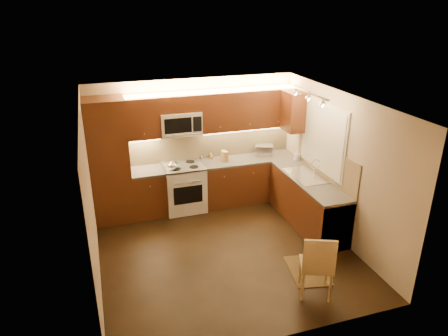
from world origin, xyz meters
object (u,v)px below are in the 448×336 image
object	(u,v)px
sink	(306,172)
soap_bottle	(297,155)
kettle	(172,165)
toaster_oven	(264,150)
dining_chair	(316,263)
microwave	(180,123)
knife_block	(225,156)
stove	(184,187)

from	to	relation	value
sink	soap_bottle	bearing A→B (deg)	74.62
kettle	toaster_oven	size ratio (longest dim) A/B	0.57
dining_chair	microwave	bearing A→B (deg)	132.84
knife_block	sink	bearing A→B (deg)	-57.05
sink	toaster_oven	size ratio (longest dim) A/B	2.42
knife_block	soap_bottle	distance (m)	1.43
stove	soap_bottle	size ratio (longest dim) A/B	4.42
dining_chair	toaster_oven	bearing A→B (deg)	103.06
stove	soap_bottle	distance (m)	2.30
kettle	dining_chair	world-z (taller)	kettle
soap_bottle	kettle	bearing A→B (deg)	161.29
stove	knife_block	distance (m)	1.00
kettle	soap_bottle	xyz separation A→B (m)	(2.45, -0.21, -0.02)
kettle	knife_block	distance (m)	1.09
soap_bottle	microwave	bearing A→B (deg)	153.58
stove	knife_block	bearing A→B (deg)	2.15
knife_block	soap_bottle	xyz separation A→B (m)	(1.38, -0.39, 0.00)
stove	dining_chair	world-z (taller)	dining_chair
stove	knife_block	size ratio (longest dim) A/B	4.46
soap_bottle	dining_chair	xyz separation A→B (m)	(-1.04, -2.68, -0.51)
kettle	knife_block	size ratio (longest dim) A/B	0.98
stove	toaster_oven	bearing A→B (deg)	3.57
sink	knife_block	size ratio (longest dim) A/B	4.17
knife_block	soap_bottle	world-z (taller)	soap_bottle
sink	kettle	size ratio (longest dim) A/B	4.26
toaster_oven	dining_chair	size ratio (longest dim) A/B	0.36
microwave	kettle	bearing A→B (deg)	-130.36
microwave	soap_bottle	world-z (taller)	microwave
knife_block	dining_chair	bearing A→B (deg)	-96.09
microwave	soap_bottle	distance (m)	2.38
sink	soap_bottle	world-z (taller)	soap_bottle
toaster_oven	dining_chair	distance (m)	3.24
sink	kettle	bearing A→B (deg)	156.48
sink	kettle	distance (m)	2.45
toaster_oven	soap_bottle	distance (m)	0.69
toaster_oven	knife_block	xyz separation A→B (m)	(-0.87, -0.07, -0.00)
toaster_oven	soap_bottle	world-z (taller)	toaster_oven
stove	kettle	size ratio (longest dim) A/B	4.56
knife_block	dining_chair	xyz separation A→B (m)	(0.33, -3.08, -0.51)
microwave	knife_block	xyz separation A→B (m)	(0.83, -0.10, -0.72)
sink	soap_bottle	distance (m)	0.79
toaster_oven	sink	bearing A→B (deg)	-57.29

